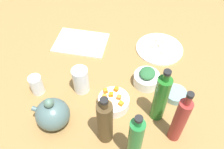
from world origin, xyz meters
TOP-DOWN VIEW (x-y plane):
  - tabletop at (0.00, 0.00)cm, footprint 190.00×190.00cm
  - cutting_board at (21.90, -24.91)cm, footprint 29.63×21.80cm
  - plate_tofu at (-22.25, -26.74)cm, footprint 25.63×25.63cm
  - bowl_greens at (-16.50, -1.35)cm, footprint 12.33×12.33cm
  - bowl_carrots at (-3.01, 13.88)cm, footprint 13.86×13.86cm
  - bowl_small_side at (-30.24, 4.45)cm, footprint 10.25×10.25cm
  - teapot at (20.28, 26.35)cm, footprint 15.72×13.77cm
  - bottle_0 at (-13.92, 35.15)cm, footprint 5.31×5.31cm
  - bottle_1 at (-2.10, 29.37)cm, footprint 5.96×5.96cm
  - bottle_2 at (-29.45, 24.65)cm, footprint 5.00×5.00cm
  - bottle_3 at (-22.17, 15.86)cm, footprint 5.76×5.76cm
  - drinking_glass_0 at (33.20, 11.63)cm, footprint 5.94×5.94cm
  - drinking_glass_1 at (13.32, 7.07)cm, footprint 7.39×7.39cm
  - carrot_cube_0 at (1.11, 14.13)cm, footprint 2.04×2.04cm
  - carrot_cube_1 at (-1.44, 17.18)cm, footprint 2.40×2.40cm
  - carrot_cube_2 at (-1.63, 12.44)cm, footprint 1.87×1.87cm
  - carrot_cube_3 at (-5.24, 13.38)cm, footprint 2.04×2.04cm
  - carrot_cube_4 at (-6.52, 16.45)cm, footprint 2.42×2.42cm
  - carrot_cube_5 at (-3.38, 9.23)cm, footprint 2.25×2.25cm
  - carrot_cube_6 at (1.14, 10.92)cm, footprint 2.37×2.37cm
  - chopped_greens_mound at (-16.50, -1.35)cm, footprint 8.88×9.55cm
  - tofu_cube_0 at (-27.05, -26.39)cm, footprint 3.07×3.07cm
  - tofu_cube_1 at (-22.04, -27.92)cm, footprint 3.06×3.06cm
  - tofu_cube_2 at (-18.70, -26.27)cm, footprint 3.08×3.08cm
  - tofu_cube_3 at (-23.32, -22.59)cm, footprint 3.09×3.09cm
  - tofu_cube_4 at (-20.69, -32.03)cm, footprint 3.04×3.04cm
  - tofu_cube_5 at (-24.22, -30.74)cm, footprint 3.11×3.11cm
  - dumpling_0 at (12.66, -29.22)cm, footprint 6.19×6.17cm
  - dumpling_1 at (25.31, -27.13)cm, footprint 6.50×6.54cm
  - dumpling_2 at (20.01, -30.22)cm, footprint 5.12×5.35cm
  - dumpling_3 at (29.11, -21.99)cm, footprint 6.26×6.53cm

SIDE VIEW (x-z plane):
  - tabletop at x=0.00cm, z-range 0.00..3.00cm
  - cutting_board at x=21.90cm, z-range 3.00..4.00cm
  - plate_tofu at x=-22.25cm, z-range 3.00..4.20cm
  - bowl_small_side at x=-30.24cm, z-range 3.00..6.35cm
  - dumpling_3 at x=29.11cm, z-range 4.00..6.16cm
  - dumpling_2 at x=20.01cm, z-range 4.00..6.32cm
  - tofu_cube_0 at x=-27.05cm, z-range 4.20..6.40cm
  - tofu_cube_1 at x=-22.04cm, z-range 4.20..6.40cm
  - tofu_cube_2 at x=-18.70cm, z-range 4.20..6.40cm
  - tofu_cube_3 at x=-23.32cm, z-range 4.20..6.40cm
  - tofu_cube_4 at x=-20.69cm, z-range 4.20..6.40cm
  - tofu_cube_5 at x=-24.22cm, z-range 4.20..6.40cm
  - dumpling_0 at x=12.66cm, z-range 4.00..6.84cm
  - dumpling_1 at x=25.31cm, z-range 4.00..7.00cm
  - bowl_carrots at x=-3.01cm, z-range 3.00..8.18cm
  - bowl_greens at x=-16.50cm, z-range 3.00..8.92cm
  - drinking_glass_0 at x=33.20cm, z-range 3.00..12.76cm
  - carrot_cube_0 at x=1.11cm, z-range 8.18..9.98cm
  - carrot_cube_1 at x=-1.44cm, z-range 8.18..9.98cm
  - carrot_cube_2 at x=-1.63cm, z-range 8.18..9.98cm
  - carrot_cube_3 at x=-5.24cm, z-range 8.18..9.98cm
  - carrot_cube_4 at x=-6.52cm, z-range 8.18..9.98cm
  - carrot_cube_5 at x=-3.38cm, z-range 8.18..9.98cm
  - carrot_cube_6 at x=1.14cm, z-range 8.18..9.98cm
  - drinking_glass_1 at x=13.32cm, z-range 3.00..16.31cm
  - teapot at x=20.28cm, z-range 1.43..17.96cm
  - chopped_greens_mound at x=-16.50cm, z-range 8.92..11.95cm
  - bottle_1 at x=-2.10cm, z-range 1.47..27.55cm
  - bottle_0 at x=-13.92cm, z-range 1.59..28.95cm
  - bottle_2 at x=-29.45cm, z-range 0.93..29.84cm
  - bottle_3 at x=-22.17cm, z-range 1.24..29.91cm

